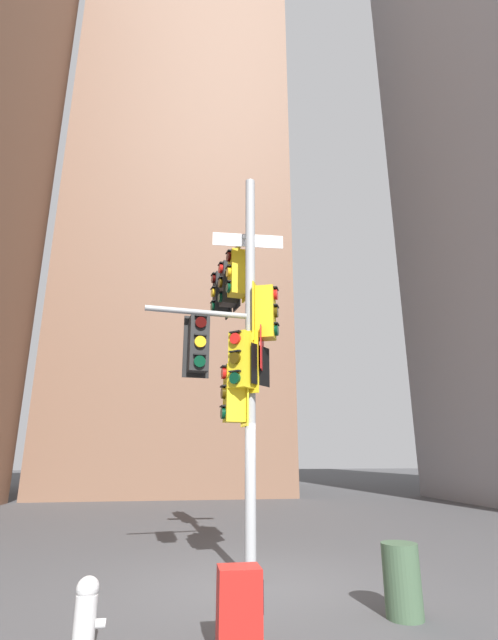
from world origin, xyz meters
name	(u,v)px	position (x,y,z in m)	size (l,w,h in m)	color
ground	(250,584)	(0.00, 0.00, 0.00)	(120.00, 120.00, 0.00)	#474749
building_mid_block	(184,143)	(-1.65, 20.36, 23.86)	(12.51, 12.51, 47.72)	brown
signal_pole_assembly	(236,327)	(-0.21, 0.44, 4.37)	(2.67, 2.89, 7.39)	#9EA0A3
fire_hydrant	(86,616)	(-2.11, -2.56, 0.40)	(0.33, 0.23, 0.77)	silver
newspaper_box	(239,613)	(-0.57, -2.82, 0.43)	(0.45, 0.36, 0.86)	red
trash_bin	(402,580)	(1.66, -1.91, 0.43)	(0.47, 0.47, 0.87)	#3F593F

